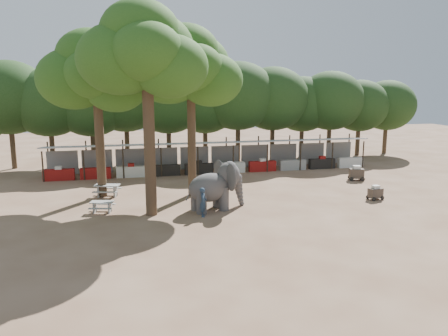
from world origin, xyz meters
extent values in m
plane|color=brown|center=(0.00, 0.00, 0.00)|extent=(100.00, 100.00, 0.00)
cube|color=#989A9F|center=(0.00, 14.00, 2.50)|extent=(28.00, 2.99, 0.39)
cylinder|color=#2D2319|center=(-12.60, 12.65, 1.20)|extent=(0.12, 0.12, 2.40)
cylinder|color=#2D2319|center=(-12.60, 15.35, 1.40)|extent=(0.12, 0.12, 2.80)
cube|color=maroon|center=(-12.60, 12.90, 0.45)|extent=(2.38, 0.50, 0.90)
cube|color=gray|center=(-12.60, 15.30, 1.00)|extent=(2.52, 0.12, 2.00)
cylinder|color=#2D2319|center=(-9.80, 12.65, 1.20)|extent=(0.12, 0.12, 2.40)
cylinder|color=#2D2319|center=(-9.80, 15.35, 1.40)|extent=(0.12, 0.12, 2.80)
cube|color=maroon|center=(-9.80, 12.90, 0.45)|extent=(2.38, 0.50, 0.90)
cube|color=gray|center=(-9.80, 15.30, 1.00)|extent=(2.52, 0.12, 2.00)
cylinder|color=#2D2319|center=(-7.00, 12.65, 1.20)|extent=(0.12, 0.12, 2.40)
cylinder|color=#2D2319|center=(-7.00, 15.35, 1.40)|extent=(0.12, 0.12, 2.80)
cube|color=silver|center=(-7.00, 12.90, 0.45)|extent=(2.38, 0.50, 0.90)
cube|color=gray|center=(-7.00, 15.30, 1.00)|extent=(2.52, 0.12, 2.00)
cylinder|color=#2D2319|center=(-4.20, 12.65, 1.20)|extent=(0.12, 0.12, 2.40)
cylinder|color=#2D2319|center=(-4.20, 15.35, 1.40)|extent=(0.12, 0.12, 2.80)
cube|color=black|center=(-4.20, 12.90, 0.45)|extent=(2.38, 0.50, 0.90)
cube|color=gray|center=(-4.20, 15.30, 1.00)|extent=(2.52, 0.12, 2.00)
cylinder|color=#2D2319|center=(-1.40, 12.65, 1.20)|extent=(0.12, 0.12, 2.40)
cylinder|color=#2D2319|center=(-1.40, 15.35, 1.40)|extent=(0.12, 0.12, 2.80)
cube|color=black|center=(-1.40, 12.90, 0.45)|extent=(2.38, 0.50, 0.90)
cube|color=gray|center=(-1.40, 15.30, 1.00)|extent=(2.52, 0.12, 2.00)
cylinder|color=#2D2319|center=(1.40, 12.65, 1.20)|extent=(0.12, 0.12, 2.40)
cylinder|color=#2D2319|center=(1.40, 15.35, 1.40)|extent=(0.12, 0.12, 2.80)
cube|color=silver|center=(1.40, 12.90, 0.45)|extent=(2.38, 0.50, 0.90)
cube|color=gray|center=(1.40, 15.30, 1.00)|extent=(2.52, 0.12, 2.00)
cylinder|color=#2D2319|center=(4.20, 12.65, 1.20)|extent=(0.12, 0.12, 2.40)
cylinder|color=#2D2319|center=(4.20, 15.35, 1.40)|extent=(0.12, 0.12, 2.80)
cube|color=maroon|center=(4.20, 12.90, 0.45)|extent=(2.38, 0.50, 0.90)
cube|color=gray|center=(4.20, 15.30, 1.00)|extent=(2.52, 0.12, 2.00)
cylinder|color=#2D2319|center=(7.00, 12.65, 1.20)|extent=(0.12, 0.12, 2.40)
cylinder|color=#2D2319|center=(7.00, 15.35, 1.40)|extent=(0.12, 0.12, 2.80)
cube|color=gray|center=(7.00, 12.90, 0.45)|extent=(2.38, 0.50, 0.90)
cube|color=gray|center=(7.00, 15.30, 1.00)|extent=(2.52, 0.12, 2.00)
cylinder|color=#2D2319|center=(9.80, 12.65, 1.20)|extent=(0.12, 0.12, 2.40)
cylinder|color=#2D2319|center=(9.80, 15.35, 1.40)|extent=(0.12, 0.12, 2.80)
cube|color=black|center=(9.80, 12.90, 0.45)|extent=(2.38, 0.50, 0.90)
cube|color=gray|center=(9.80, 15.30, 1.00)|extent=(2.52, 0.12, 2.00)
cylinder|color=#2D2319|center=(12.60, 12.65, 1.20)|extent=(0.12, 0.12, 2.40)
cylinder|color=#2D2319|center=(12.60, 15.35, 1.40)|extent=(0.12, 0.12, 2.80)
cube|color=silver|center=(12.60, 12.90, 0.45)|extent=(2.38, 0.50, 0.90)
cube|color=gray|center=(12.60, 15.30, 1.00)|extent=(2.52, 0.12, 2.00)
cylinder|color=#332316|center=(-9.00, 7.00, 4.60)|extent=(0.60, 0.60, 9.20)
cone|color=#332316|center=(-9.00, 7.00, 9.20)|extent=(0.57, 0.57, 2.88)
ellipsoid|color=#1E4514|center=(-10.40, 7.30, 7.82)|extent=(4.80, 4.80, 3.94)
ellipsoid|color=#1E4514|center=(-7.80, 6.40, 7.42)|extent=(4.20, 4.20, 3.44)
ellipsoid|color=#1E4514|center=(-8.80, 8.10, 8.42)|extent=(5.20, 5.20, 4.26)
ellipsoid|color=#1E4514|center=(-9.00, 5.70, 8.12)|extent=(3.80, 3.80, 3.12)
ellipsoid|color=#1E4514|center=(-9.30, 7.20, 9.22)|extent=(4.40, 4.40, 3.61)
cylinder|color=#332316|center=(-6.00, 2.00, 5.20)|extent=(0.64, 0.64, 10.40)
cone|color=#332316|center=(-6.00, 2.00, 10.40)|extent=(0.61, 0.61, 3.25)
ellipsoid|color=#1E4514|center=(-7.40, 2.30, 8.84)|extent=(4.80, 4.80, 3.94)
ellipsoid|color=#1E4514|center=(-4.80, 1.40, 8.44)|extent=(4.20, 4.20, 3.44)
ellipsoid|color=#1E4514|center=(-5.80, 3.10, 9.44)|extent=(5.20, 5.20, 4.26)
ellipsoid|color=#1E4514|center=(-6.00, 0.70, 9.14)|extent=(3.80, 3.80, 3.12)
ellipsoid|color=#1E4514|center=(-6.30, 2.20, 10.24)|extent=(4.40, 4.40, 3.61)
cylinder|color=#332316|center=(-3.00, 6.00, 4.80)|extent=(0.56, 0.56, 9.60)
cone|color=#332316|center=(-3.00, 6.00, 9.60)|extent=(0.53, 0.53, 3.00)
ellipsoid|color=#1E4514|center=(-4.40, 6.30, 8.16)|extent=(4.80, 4.80, 3.94)
ellipsoid|color=#1E4514|center=(-1.80, 5.40, 7.76)|extent=(4.20, 4.20, 3.44)
ellipsoid|color=#1E4514|center=(-2.80, 7.10, 8.76)|extent=(5.20, 5.20, 4.26)
ellipsoid|color=#1E4514|center=(-3.00, 4.70, 8.46)|extent=(3.80, 3.80, 3.12)
ellipsoid|color=#1E4514|center=(-3.30, 6.20, 9.56)|extent=(4.40, 4.40, 3.61)
cylinder|color=#332316|center=(-16.67, 19.00, 1.87)|extent=(0.44, 0.44, 3.74)
ellipsoid|color=black|center=(-16.67, 19.00, 5.53)|extent=(6.46, 5.95, 5.61)
cylinder|color=#332316|center=(-13.33, 19.00, 1.87)|extent=(0.44, 0.44, 3.74)
ellipsoid|color=black|center=(-13.33, 19.00, 5.53)|extent=(6.46, 5.95, 5.61)
cylinder|color=#332316|center=(-10.00, 19.00, 1.87)|extent=(0.44, 0.44, 3.74)
ellipsoid|color=black|center=(-10.00, 19.00, 5.53)|extent=(6.46, 5.95, 5.61)
cylinder|color=#332316|center=(-6.67, 19.00, 1.87)|extent=(0.44, 0.44, 3.74)
ellipsoid|color=black|center=(-6.67, 19.00, 5.53)|extent=(6.46, 5.95, 5.61)
cylinder|color=#332316|center=(-3.33, 19.00, 1.87)|extent=(0.44, 0.44, 3.74)
ellipsoid|color=black|center=(-3.33, 19.00, 5.53)|extent=(6.46, 5.95, 5.61)
cylinder|color=#332316|center=(0.00, 19.00, 1.87)|extent=(0.44, 0.44, 3.74)
ellipsoid|color=black|center=(0.00, 19.00, 5.53)|extent=(6.46, 5.95, 5.61)
cylinder|color=#332316|center=(3.33, 19.00, 1.87)|extent=(0.44, 0.44, 3.74)
ellipsoid|color=black|center=(3.33, 19.00, 5.53)|extent=(6.46, 5.95, 5.61)
cylinder|color=#332316|center=(6.67, 19.00, 1.87)|extent=(0.44, 0.44, 3.74)
ellipsoid|color=black|center=(6.67, 19.00, 5.53)|extent=(6.46, 5.95, 5.61)
cylinder|color=#332316|center=(10.00, 19.00, 1.87)|extent=(0.44, 0.44, 3.74)
ellipsoid|color=black|center=(10.00, 19.00, 5.53)|extent=(6.46, 5.95, 5.61)
cylinder|color=#332316|center=(13.33, 19.00, 1.87)|extent=(0.44, 0.44, 3.74)
ellipsoid|color=black|center=(13.33, 19.00, 5.53)|extent=(6.46, 5.95, 5.61)
cylinder|color=#332316|center=(16.67, 19.00, 1.87)|extent=(0.44, 0.44, 3.74)
ellipsoid|color=black|center=(16.67, 19.00, 5.53)|extent=(6.46, 5.95, 5.61)
cylinder|color=#332316|center=(20.00, 19.00, 1.87)|extent=(0.44, 0.44, 3.74)
ellipsoid|color=black|center=(20.00, 19.00, 5.53)|extent=(6.46, 5.95, 5.61)
ellipsoid|color=#3C3A3A|center=(-2.51, 2.20, 1.40)|extent=(3.00, 2.21, 1.73)
cylinder|color=#3C3A3A|center=(-3.11, 1.61, 0.73)|extent=(0.76, 0.76, 1.45)
cylinder|color=#3C3A3A|center=(-3.33, 2.41, 0.73)|extent=(0.76, 0.76, 1.45)
cylinder|color=#3C3A3A|center=(-1.69, 1.99, 0.73)|extent=(0.76, 0.76, 1.45)
cylinder|color=#3C3A3A|center=(-1.90, 2.79, 0.73)|extent=(0.76, 0.76, 1.45)
ellipsoid|color=#3C3A3A|center=(-1.28, 2.53, 2.02)|extent=(1.74, 1.54, 1.61)
ellipsoid|color=#3C3A3A|center=(-1.31, 1.71, 2.06)|extent=(0.58, 1.34, 1.65)
ellipsoid|color=#3C3A3A|center=(-1.72, 3.22, 2.06)|extent=(0.58, 1.34, 1.65)
cone|color=#3C3A3A|center=(-0.52, 2.74, 0.91)|extent=(0.81, 0.81, 1.82)
imported|color=#26384C|center=(-3.12, 1.02, 0.85)|extent=(0.54, 0.69, 1.70)
cube|color=gray|center=(-8.83, 3.10, 0.64)|extent=(1.45, 0.92, 0.05)
cube|color=gray|center=(-9.26, 3.20, 0.31)|extent=(0.21, 0.54, 0.63)
cube|color=gray|center=(-8.39, 2.99, 0.31)|extent=(0.21, 0.54, 0.63)
cube|color=gray|center=(-8.94, 2.62, 0.38)|extent=(1.36, 0.53, 0.04)
cube|color=gray|center=(-8.72, 3.57, 0.38)|extent=(1.36, 0.53, 0.04)
cube|color=gray|center=(-8.67, 6.86, 0.79)|extent=(1.77, 1.13, 0.07)
cube|color=gray|center=(-9.20, 6.99, 0.38)|extent=(0.26, 0.66, 0.76)
cube|color=gray|center=(-8.14, 6.73, 0.38)|extent=(0.26, 0.66, 0.76)
cube|color=gray|center=(-8.81, 6.27, 0.46)|extent=(1.66, 0.65, 0.05)
cube|color=gray|center=(-8.53, 7.44, 0.46)|extent=(1.66, 0.65, 0.05)
cube|color=#362C24|center=(8.61, 2.21, 0.45)|extent=(0.97, 0.69, 0.62)
cylinder|color=black|center=(8.31, 1.86, 0.13)|extent=(0.27, 0.10, 0.27)
cylinder|color=black|center=(9.01, 1.99, 0.13)|extent=(0.27, 0.10, 0.27)
cylinder|color=black|center=(8.20, 2.44, 0.13)|extent=(0.27, 0.10, 0.27)
cylinder|color=black|center=(8.90, 2.57, 0.13)|extent=(0.27, 0.10, 0.27)
cube|color=silver|center=(8.61, 2.21, 0.85)|extent=(0.50, 0.43, 0.22)
cube|color=#362C24|center=(10.38, 7.85, 0.54)|extent=(1.24, 0.96, 0.76)
cylinder|color=black|center=(9.86, 7.64, 0.16)|extent=(0.33, 0.16, 0.33)
cylinder|color=black|center=(10.69, 7.37, 0.16)|extent=(0.33, 0.16, 0.33)
cylinder|color=black|center=(10.08, 8.32, 0.16)|extent=(0.33, 0.16, 0.33)
cylinder|color=black|center=(10.91, 8.05, 0.16)|extent=(0.33, 0.16, 0.33)
cube|color=silver|center=(10.38, 7.85, 1.03)|extent=(0.65, 0.58, 0.27)
camera|label=1|loc=(-7.23, -22.83, 7.51)|focal=35.00mm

